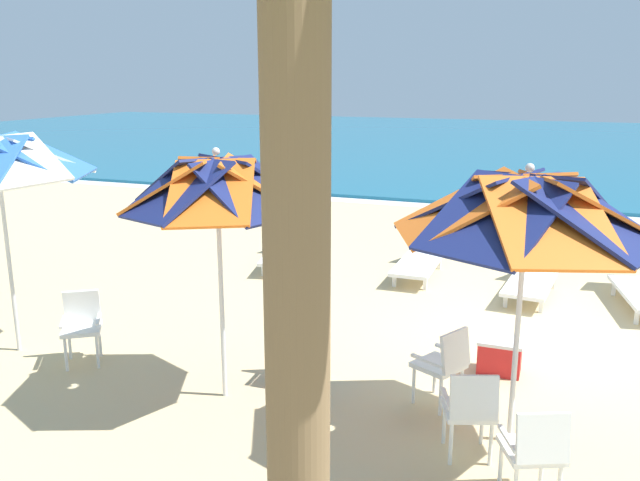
{
  "coord_description": "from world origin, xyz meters",
  "views": [
    {
      "loc": [
        0.31,
        -8.36,
        3.35
      ],
      "look_at": [
        -3.04,
        0.47,
        1.0
      ],
      "focal_mm": 36.92,
      "sensor_mm": 36.0,
      "label": 1
    }
  ],
  "objects": [
    {
      "name": "plastic_chair_3",
      "position": [
        -2.3,
        -1.98,
        0.5
      ],
      "size": [
        0.46,
        0.49,
        0.87
      ],
      "color": "blue",
      "rests_on": "ground"
    },
    {
      "name": "palm_tree_0",
      "position": [
        -0.78,
        -5.73,
        2.61
      ],
      "size": [
        2.56,
        3.04,
        4.22
      ],
      "color": "brown",
      "rests_on": "ground"
    },
    {
      "name": "plastic_chair_0",
      "position": [
        -0.33,
        -2.93,
        0.5
      ],
      "size": [
        0.56,
        0.58,
        0.87
      ],
      "color": "white",
      "rests_on": "ground"
    },
    {
      "name": "ground_plane",
      "position": [
        0.0,
        0.0,
        0.0
      ],
      "size": [
        80.0,
        80.0,
        0.0
      ],
      "primitive_type": "plane",
      "color": "#D3B784"
    },
    {
      "name": "sun_lounger_1",
      "position": [
        -0.07,
        2.16,
        0.28
      ],
      "size": [
        0.83,
        2.2,
        0.62
      ],
      "color": "white",
      "rests_on": "ground"
    },
    {
      "name": "surf_foam",
      "position": [
        0.0,
        8.87,
        0.01
      ],
      "size": [
        80.0,
        0.7,
        0.01
      ],
      "primitive_type": "cube",
      "color": "white",
      "rests_on": "ground"
    },
    {
      "name": "plastic_chair_4",
      "position": [
        -4.99,
        -2.46,
        0.5
      ],
      "size": [
        0.62,
        0.63,
        0.87
      ],
      "color": "white",
      "rests_on": "ground"
    },
    {
      "name": "plastic_chair_1",
      "position": [
        0.25,
        -3.41,
        0.5
      ],
      "size": [
        0.58,
        0.6,
        0.87
      ],
      "color": "white",
      "rests_on": "ground"
    },
    {
      "name": "sun_lounger_3",
      "position": [
        -4.43,
        2.39,
        0.28
      ],
      "size": [
        1.1,
        2.23,
        0.62
      ],
      "color": "white",
      "rests_on": "ground"
    },
    {
      "name": "sun_lounger_0",
      "position": [
        1.47,
        2.15,
        0.28
      ],
      "size": [
        1.01,
        2.22,
        0.62
      ],
      "color": "white",
      "rests_on": "ground"
    },
    {
      "name": "cooler_box",
      "position": [
        -0.25,
        -1.0,
        0.2
      ],
      "size": [
        0.5,
        0.34,
        0.4
      ],
      "color": "red",
      "rests_on": "ground"
    },
    {
      "name": "sun_lounger_2",
      "position": [
        -1.96,
        2.57,
        0.28
      ],
      "size": [
        0.66,
        2.15,
        0.62
      ],
      "color": "white",
      "rests_on": "ground"
    },
    {
      "name": "beach_umbrella_1",
      "position": [
        -2.97,
        -2.64,
        2.28
      ],
      "size": [
        1.99,
        1.99,
        2.68
      ],
      "color": "silver",
      "rests_on": "ground"
    },
    {
      "name": "beachgoer_seated",
      "position": [
        -0.3,
        7.71,
        0.29
      ],
      "size": [
        0.3,
        0.93,
        0.92
      ],
      "color": "red",
      "rests_on": "ground"
    },
    {
      "name": "sea",
      "position": [
        0.0,
        27.17,
        0.05
      ],
      "size": [
        80.0,
        36.0,
        0.1
      ],
      "primitive_type": "cube",
      "color": "#19607F",
      "rests_on": "ground"
    },
    {
      "name": "plastic_chair_2",
      "position": [
        -0.72,
        -2.04,
        0.5
      ],
      "size": [
        0.61,
        0.59,
        0.87
      ],
      "color": "white",
      "rests_on": "ground"
    },
    {
      "name": "beach_umbrella_0",
      "position": [
        -0.0,
        -2.48,
        2.24
      ],
      "size": [
        2.37,
        2.37,
        2.64
      ],
      "color": "silver",
      "rests_on": "ground"
    }
  ]
}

